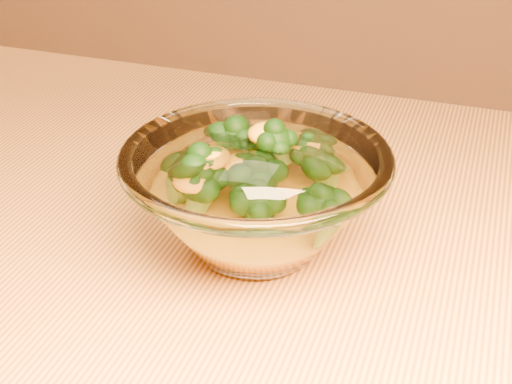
# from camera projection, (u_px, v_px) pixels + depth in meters

# --- Properties ---
(table) EXTENTS (1.20, 0.80, 0.75)m
(table) POSITION_uv_depth(u_px,v_px,m) (239.00, 368.00, 0.61)
(table) COLOR #D98941
(table) RESTS_ON ground
(glass_bowl) EXTENTS (0.21, 0.21, 0.09)m
(glass_bowl) POSITION_uv_depth(u_px,v_px,m) (256.00, 197.00, 0.57)
(glass_bowl) COLOR white
(glass_bowl) RESTS_ON table
(cheese_sauce) EXTENTS (0.12, 0.12, 0.03)m
(cheese_sauce) POSITION_uv_depth(u_px,v_px,m) (256.00, 218.00, 0.58)
(cheese_sauce) COLOR #F1AF14
(cheese_sauce) RESTS_ON glass_bowl
(broccoli_heap) EXTENTS (0.15, 0.13, 0.07)m
(broccoli_heap) POSITION_uv_depth(u_px,v_px,m) (257.00, 173.00, 0.57)
(broccoli_heap) COLOR black
(broccoli_heap) RESTS_ON cheese_sauce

